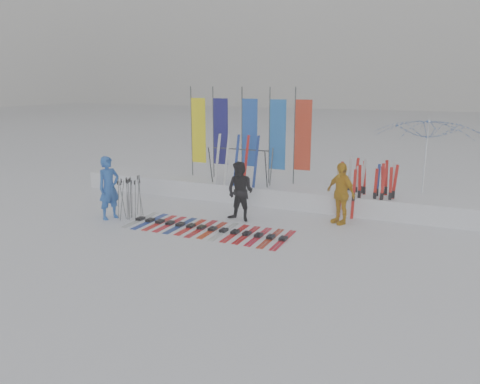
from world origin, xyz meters
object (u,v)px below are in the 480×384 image
at_px(ski_row, 207,228).
at_px(person_blue, 109,188).
at_px(person_black, 240,192).
at_px(tent_canopy, 426,165).
at_px(person_yellow, 341,193).
at_px(ski_rack, 241,161).

bearing_deg(ski_row, person_blue, -176.43).
relative_size(person_black, tent_canopy, 0.52).
relative_size(person_blue, person_yellow, 1.05).
bearing_deg(ski_row, person_black, 67.80).
height_order(person_black, ski_rack, ski_rack).
relative_size(person_yellow, ski_row, 0.39).
height_order(person_yellow, ski_row, person_yellow).
bearing_deg(person_black, ski_rack, 121.56).
height_order(tent_canopy, ski_row, tent_canopy).
height_order(person_blue, tent_canopy, tent_canopy).
distance_m(person_yellow, tent_canopy, 3.11).
height_order(person_black, person_yellow, person_yellow).
height_order(ski_row, ski_rack, ski_rack).
distance_m(person_blue, ski_rack, 4.38).
bearing_deg(tent_canopy, person_blue, -151.88).
relative_size(person_black, ski_row, 0.38).
relative_size(tent_canopy, ski_rack, 1.63).
distance_m(person_yellow, ski_row, 3.90).
xyz_separation_m(person_yellow, ski_row, (-3.18, -2.08, -0.85)).
distance_m(person_black, person_yellow, 2.86).
bearing_deg(person_black, ski_row, -104.18).
height_order(person_yellow, ski_rack, ski_rack).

